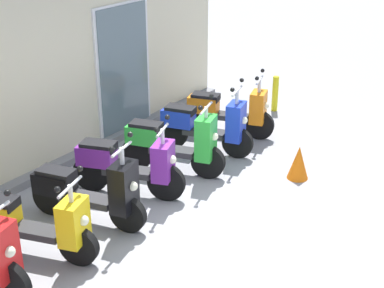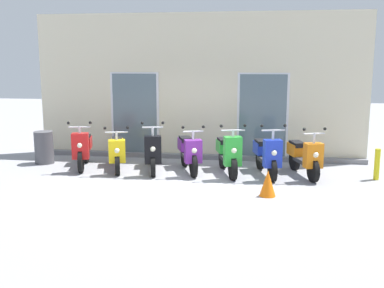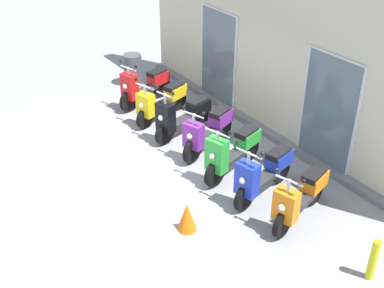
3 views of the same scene
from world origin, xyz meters
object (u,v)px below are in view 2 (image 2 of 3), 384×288
at_px(scooter_orange, 304,156).
at_px(traffic_cone, 268,183).
at_px(scooter_purple, 189,152).
at_px(scooter_blue, 266,154).
at_px(scooter_black, 153,152).
at_px(scooter_green, 228,153).
at_px(scooter_yellow, 117,151).
at_px(scooter_red, 83,148).
at_px(curb_bollard, 377,164).
at_px(trash_bin, 44,147).

relative_size(scooter_orange, traffic_cone, 3.05).
height_order(scooter_purple, scooter_blue, scooter_blue).
bearing_deg(scooter_black, scooter_green, -1.51).
bearing_deg(scooter_black, scooter_yellow, 178.21).
height_order(scooter_black, scooter_blue, scooter_black).
xyz_separation_m(scooter_red, scooter_orange, (5.29, -0.04, -0.03)).
distance_m(scooter_black, scooter_blue, 2.67).
height_order(scooter_red, curb_bollard, scooter_red).
bearing_deg(scooter_green, scooter_black, 178.49).
relative_size(curb_bollard, trash_bin, 0.84).
bearing_deg(scooter_blue, scooter_yellow, 178.89).
bearing_deg(curb_bollard, scooter_purple, 178.07).
xyz_separation_m(scooter_purple, trash_bin, (-3.81, 0.32, -0.07)).
relative_size(scooter_purple, scooter_orange, 1.00).
xyz_separation_m(scooter_green, trash_bin, (-4.75, 0.45, -0.08)).
bearing_deg(trash_bin, scooter_blue, -4.47).
bearing_deg(scooter_purple, scooter_yellow, -178.48).
relative_size(scooter_red, trash_bin, 1.93).
bearing_deg(traffic_cone, scooter_black, 147.91).
xyz_separation_m(scooter_blue, curb_bollard, (2.42, -0.03, -0.14)).
xyz_separation_m(scooter_yellow, scooter_orange, (4.41, 0.01, 0.02)).
relative_size(scooter_red, scooter_green, 1.00).
distance_m(scooter_black, scooter_orange, 3.51).
height_order(scooter_green, scooter_blue, scooter_blue).
bearing_deg(curb_bollard, scooter_red, 178.77).
bearing_deg(scooter_orange, trash_bin, 176.79).
bearing_deg(scooter_black, scooter_blue, -0.88).
xyz_separation_m(scooter_red, curb_bollard, (6.87, -0.15, -0.14)).
distance_m(scooter_green, trash_bin, 4.77).
height_order(scooter_purple, scooter_green, scooter_green).
relative_size(scooter_black, scooter_blue, 1.01).
distance_m(scooter_red, trash_bin, 1.23).
bearing_deg(scooter_black, scooter_red, 177.48).
bearing_deg(scooter_blue, scooter_green, -179.60).
xyz_separation_m(scooter_orange, curb_bollard, (1.57, -0.11, -0.12)).
height_order(scooter_yellow, trash_bin, scooter_yellow).
distance_m(scooter_black, scooter_purple, 0.85).
distance_m(scooter_yellow, scooter_green, 2.69).
distance_m(scooter_yellow, scooter_purple, 1.75).
bearing_deg(trash_bin, traffic_cone, -20.22).
distance_m(scooter_red, scooter_green, 3.57).
xyz_separation_m(scooter_green, traffic_cone, (0.89, -1.63, -0.23)).
height_order(scooter_blue, trash_bin, scooter_blue).
relative_size(scooter_yellow, scooter_orange, 1.00).
relative_size(scooter_yellow, scooter_purple, 1.00).
xyz_separation_m(scooter_green, scooter_blue, (0.88, 0.01, -0.00)).
bearing_deg(scooter_green, scooter_blue, 0.40).
distance_m(scooter_black, curb_bollard, 5.09).
distance_m(scooter_green, curb_bollard, 3.30).
relative_size(scooter_green, traffic_cone, 3.10).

